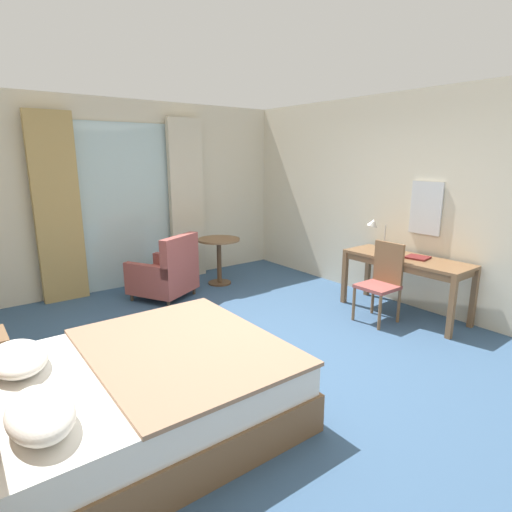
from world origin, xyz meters
TOP-DOWN VIEW (x-y plane):
  - ground at (0.00, 0.00)m, footprint 5.65×6.80m
  - wall_back at (0.00, 3.14)m, footprint 5.25×0.12m
  - wall_right at (2.57, 0.00)m, footprint 0.12×6.40m
  - balcony_glass_door at (-0.10, 3.06)m, footprint 1.46×0.02m
  - curtain_panel_left at (-1.06, 2.96)m, footprint 0.57×0.10m
  - curtain_panel_right at (0.85, 2.96)m, footprint 0.57×0.10m
  - bed at (-1.37, -0.32)m, footprint 2.07×1.72m
  - writing_desk at (2.16, -0.17)m, footprint 0.59×1.53m
  - desk_chair at (1.77, -0.11)m, footprint 0.41×0.41m
  - desk_lamp at (2.11, 0.28)m, footprint 0.25×0.29m
  - closed_book at (2.20, -0.29)m, footprint 0.27×0.28m
  - armchair_by_window at (0.07, 2.17)m, footprint 0.98×0.98m
  - round_cafe_table at (1.01, 2.30)m, footprint 0.64×0.64m
  - wall_mirror at (2.49, -0.17)m, footprint 0.02×0.41m

SIDE VIEW (x-z plane):
  - ground at x=0.00m, z-range -0.10..0.00m
  - bed at x=-1.37m, z-range -0.29..0.88m
  - armchair_by_window at x=0.07m, z-range -0.10..0.80m
  - desk_chair at x=1.77m, z-range 0.05..0.99m
  - round_cafe_table at x=1.01m, z-range 0.17..0.88m
  - writing_desk at x=2.16m, z-range 0.28..1.01m
  - closed_book at x=2.20m, z-range 0.73..0.76m
  - desk_lamp at x=2.11m, z-range 0.81..1.25m
  - balcony_glass_door at x=-0.10m, z-range 0.00..2.40m
  - curtain_panel_left at x=-1.06m, z-range 0.00..2.50m
  - curtain_panel_right at x=0.85m, z-range 0.00..2.50m
  - wall_mirror at x=2.49m, z-range 0.98..1.63m
  - wall_back at x=0.00m, z-range 0.00..2.73m
  - wall_right at x=2.57m, z-range 0.00..2.73m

